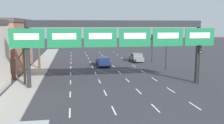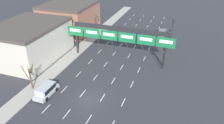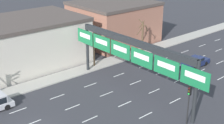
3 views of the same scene
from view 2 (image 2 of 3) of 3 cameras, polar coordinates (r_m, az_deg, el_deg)
The scene contains 15 objects.
ground_plane at distance 33.38m, azimuth -5.82°, elevation -9.69°, with size 220.00×220.00×0.00m, color #333338.
sidewalk_left at distance 37.86m, azimuth -19.29°, elevation -6.12°, with size 2.80×110.00×0.15m.
lane_dashes at distance 43.98m, azimuth 1.50°, elevation 0.52°, with size 10.02×67.00×0.01m.
sign_gantry at distance 41.73m, azimuth 1.63°, elevation 7.47°, with size 21.39×0.70×6.90m.
building_near at distance 46.86m, azimuth -20.86°, elevation 5.10°, with size 11.83×15.34×6.95m.
building_far at distance 59.87m, azimuth -10.99°, elevation 11.41°, with size 12.20×13.51×7.28m.
car_navy at distance 55.28m, azimuth 5.88°, elevation 7.22°, with size 1.89×4.76×1.43m.
car_grey at distance 57.81m, azimuth 13.03°, elevation 7.59°, with size 1.84×3.95×1.47m.
suv_silver at distance 35.04m, azimuth -16.85°, elevation -6.95°, with size 1.92×4.45×1.71m.
traffic_light_near_gantry at distance 40.50m, azimuth 13.31°, elevation 2.03°, with size 0.30×0.35×4.28m.
traffic_light_mid_block at distance 55.41m, azimuth 15.59°, elevation 9.32°, with size 0.30×0.35×4.84m.
traffic_light_far_end at distance 49.21m, azimuth 14.73°, elevation 6.71°, with size 0.30×0.35×4.41m.
tree_bare_closest at distance 36.30m, azimuth -20.53°, elevation -3.51°, with size 1.65×1.67×4.48m.
tree_bare_second at distance 47.86m, azimuth -8.95°, elevation 6.41°, with size 2.08×2.09×5.48m.
tree_bare_third at distance 56.03m, azimuth -4.04°, elevation 10.06°, with size 1.69×1.70×5.63m.
Camera 2 is at (11.85, -23.61, 20.41)m, focal length 35.00 mm.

